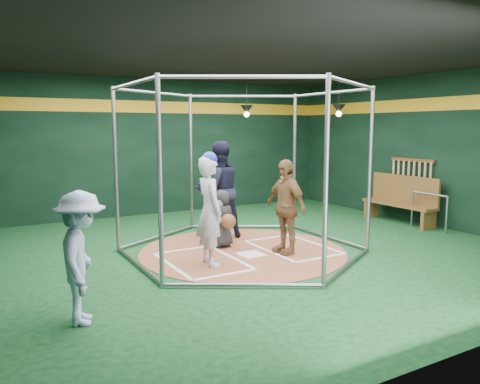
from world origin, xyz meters
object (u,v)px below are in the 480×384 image
visitor_leopard (285,207)px  dugout_bench (401,199)px  umpire (219,190)px  batter_figure (210,209)px

visitor_leopard → dugout_bench: bearing=98.0°
visitor_leopard → umpire: 1.75m
visitor_leopard → dugout_bench: 4.15m
umpire → dugout_bench: umpire is taller
umpire → dugout_bench: size_ratio=1.02×
umpire → dugout_bench: bearing=174.9°
batter_figure → dugout_bench: size_ratio=0.96×
umpire → dugout_bench: (4.52, -0.76, -0.43)m
batter_figure → dugout_bench: bearing=9.2°
visitor_leopard → batter_figure: bearing=-95.4°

